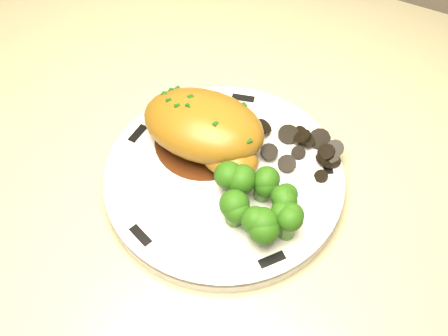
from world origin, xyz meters
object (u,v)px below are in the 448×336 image
at_px(plate, 224,179).
at_px(broccoli_florets, 260,203).
at_px(chicken_breast, 206,129).
at_px(counter, 98,248).

distance_m(plate, broccoli_florets, 0.06).
xyz_separation_m(plate, broccoli_florets, (0.05, -0.03, 0.03)).
height_order(plate, chicken_breast, chicken_breast).
distance_m(counter, plate, 0.55).
xyz_separation_m(counter, plate, (0.29, -0.05, 0.47)).
relative_size(counter, chicken_breast, 16.36).
xyz_separation_m(counter, chicken_breast, (0.25, -0.03, 0.50)).
height_order(counter, plate, counter).
relative_size(plate, chicken_breast, 1.78).
distance_m(counter, broccoli_florets, 0.61).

